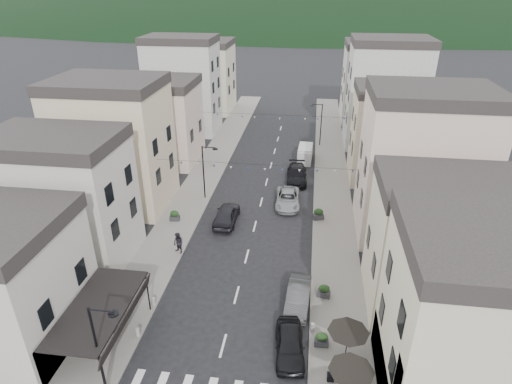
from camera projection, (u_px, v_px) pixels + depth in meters
sidewalk_left at (206, 174)px, 51.52m from camera, size 4.00×76.00×0.12m
sidewalk_right at (331, 182)px, 49.72m from camera, size 4.00×76.00×0.12m
hill_backdrop at (311, 13)px, 287.98m from camera, size 640.00×360.00×70.00m
bistro_building at (490, 333)px, 21.87m from camera, size 10.00×8.00×10.00m
boutique_awning at (102, 309)px, 26.21m from camera, size 3.77×7.50×3.28m
buildings_row_left at (161, 110)px, 54.73m from camera, size 10.20×54.16×14.00m
buildings_row_right at (395, 120)px, 50.14m from camera, size 10.20×54.16×14.50m
cafe_terrace at (351, 374)px, 22.81m from camera, size 2.50×8.10×2.53m
streetlamp_left_near at (100, 341)px, 23.12m from camera, size 1.70×0.56×6.00m
streetlamp_left_far at (206, 167)px, 44.37m from camera, size 1.70×0.56×6.00m
streetlamp_right_far at (319, 120)px, 58.91m from camera, size 1.70×0.56×6.00m
bollards at (221, 347)px, 26.99m from camera, size 11.66×10.26×0.60m
bunting_near at (256, 168)px, 39.25m from camera, size 19.00×0.28×0.62m
bunting_far at (273, 117)px, 53.42m from camera, size 19.00×0.28×0.62m
parked_car_a at (290, 344)px, 26.77m from camera, size 2.23×4.61×1.52m
parked_car_b at (298, 297)px, 30.73m from camera, size 1.87×4.69×1.52m
parked_car_c at (288, 199)px, 44.41m from camera, size 2.71×5.41×1.47m
parked_car_d at (297, 175)px, 49.65m from camera, size 2.56×5.71×1.63m
parked_car_e at (227, 215)px, 41.18m from camera, size 2.08×5.07×1.72m
delivery_van at (305, 153)px, 55.11m from camera, size 1.87×4.39×2.07m
pedestrian_a at (124, 293)px, 30.76m from camera, size 0.75×0.62×1.76m
pedestrian_b at (178, 243)px, 36.33m from camera, size 1.18×1.11×1.93m
planter_la at (109, 323)px, 28.50m from camera, size 1.02×0.57×1.13m
planter_lb at (175, 216)px, 41.46m from camera, size 1.02×0.66×1.07m
planter_ra at (322, 339)px, 27.31m from camera, size 0.91×0.52×1.00m
planter_rb at (324, 291)px, 31.50m from camera, size 1.02×0.70×1.04m
planter_rc at (318, 214)px, 41.64m from camera, size 1.14×0.82×1.15m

